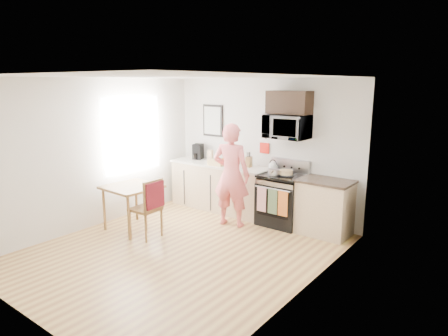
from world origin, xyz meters
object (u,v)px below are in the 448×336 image
Objects in this scene: dining_table at (132,191)px; chair at (151,201)px; range at (282,201)px; cake at (286,173)px; microwave at (287,127)px; person at (231,175)px.

chair reaches higher than dining_table.
dining_table is at bearing -137.23° from range.
chair is 3.56× the size of cake.
range is at bearing -89.94° from microwave.
range is at bearing -154.98° from person.
chair is 2.37m from cake.
dining_table is 0.61m from chair.
microwave is (-0.00, 0.10, 1.32)m from range.
person reaches higher than chair.
chair is (0.59, -0.11, -0.05)m from dining_table.
cake is at bearing 50.28° from chair.
chair is at bearing 50.44° from person.
microwave is at bearing 121.06° from cake.
person is (-0.71, -0.57, 0.48)m from range.
person reaches higher than dining_table.
microwave reaches higher than chair.
microwave is 0.91× the size of dining_table.
cake reaches higher than chair.
person is 2.20× the size of dining_table.
person is at bearing 61.81° from chair.
chair is (-1.34, -2.00, -1.11)m from microwave.
microwave reaches higher than person.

